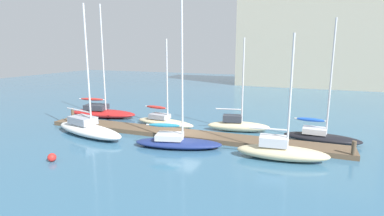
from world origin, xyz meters
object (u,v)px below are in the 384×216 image
sailboat_3 (177,141)px  sailboat_4 (238,125)px  harbor_building_distant (309,33)px  sailboat_1 (88,128)px  sailboat_5 (281,151)px  sailboat_2 (164,121)px  sailboat_0 (102,112)px  mooring_buoy_red (52,157)px  sailboat_6 (321,136)px

sailboat_3 → sailboat_4: sailboat_3 is taller
harbor_building_distant → sailboat_4: bearing=-97.7°
sailboat_1 → harbor_building_distant: bearing=83.4°
harbor_building_distant → sailboat_5: bearing=-91.1°
sailboat_2 → sailboat_4: sailboat_4 is taller
sailboat_0 → sailboat_1: sailboat_0 is taller
sailboat_4 → harbor_building_distant: bearing=71.7°
sailboat_3 → mooring_buoy_red: bearing=-152.3°
sailboat_0 → sailboat_3: sailboat_0 is taller
sailboat_1 → sailboat_0: bearing=132.9°
sailboat_4 → harbor_building_distant: (4.95, 36.60, 9.26)m
sailboat_2 → sailboat_4: (6.76, 0.72, 0.08)m
sailboat_4 → mooring_buoy_red: sailboat_4 is taller
sailboat_0 → sailboat_3: (11.34, -6.06, -0.09)m
sailboat_0 → harbor_building_distant: size_ratio=0.44×
sailboat_0 → mooring_buoy_red: size_ratio=21.12×
sailboat_6 → mooring_buoy_red: bearing=-143.0°
sailboat_6 → sailboat_2: bearing=-176.6°
sailboat_5 → harbor_building_distant: (0.81, 42.28, 9.25)m
sailboat_2 → sailboat_5: sailboat_5 is taller
sailboat_2 → sailboat_3: (3.61, -5.14, -0.00)m
sailboat_2 → sailboat_4: size_ratio=0.99×
sailboat_0 → sailboat_3: bearing=-36.2°
sailboat_1 → sailboat_5: 15.35m
mooring_buoy_red → sailboat_6: bearing=33.5°
mooring_buoy_red → sailboat_5: bearing=22.7°
sailboat_6 → mooring_buoy_red: size_ratio=17.20×
sailboat_4 → mooring_buoy_red: (-9.44, -11.36, -0.32)m
sailboat_5 → sailboat_6: (2.50, 4.96, -0.08)m
sailboat_1 → sailboat_4: (11.21, 5.82, -0.03)m
sailboat_0 → sailboat_6: bearing=-10.6°
sailboat_1 → sailboat_3: sailboat_3 is taller
sailboat_6 → harbor_building_distant: bearing=96.1°
sailboat_5 → mooring_buoy_red: bearing=-162.0°
sailboat_1 → sailboat_4: size_ratio=1.31×
mooring_buoy_red → harbor_building_distant: (14.39, 47.95, 9.58)m
sailboat_0 → sailboat_2: size_ratio=1.44×
sailboat_1 → sailboat_5: (15.35, 0.13, -0.02)m
sailboat_2 → sailboat_0: bearing=-179.5°
sailboat_0 → harbor_building_distant: bearing=53.8°
sailboat_6 → sailboat_5: bearing=-113.3°
sailboat_2 → harbor_building_distant: harbor_building_distant is taller
mooring_buoy_red → sailboat_0: bearing=113.6°
sailboat_0 → sailboat_5: size_ratio=1.42×
sailboat_4 → harbor_building_distant: harbor_building_distant is taller
sailboat_3 → mooring_buoy_red: sailboat_3 is taller
sailboat_0 → sailboat_1: size_ratio=1.09×
sailboat_6 → sailboat_4: bearing=177.2°
sailboat_4 → mooring_buoy_red: bearing=-140.3°
sailboat_0 → sailboat_5: sailboat_0 is taller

